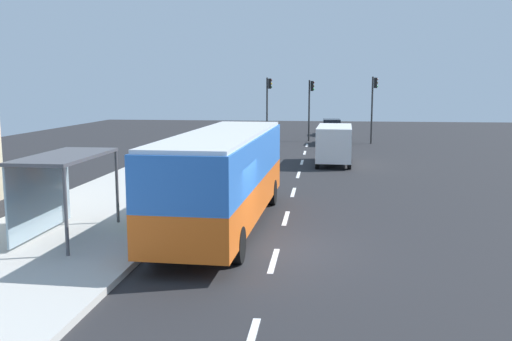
% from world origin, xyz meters
% --- Properties ---
extents(ground_plane, '(56.00, 92.00, 0.04)m').
position_xyz_m(ground_plane, '(0.00, 14.00, -0.02)').
color(ground_plane, '#262628').
extents(sidewalk_platform, '(6.20, 30.00, 0.18)m').
position_xyz_m(sidewalk_platform, '(-6.40, 2.00, 0.09)').
color(sidewalk_platform, beige).
rests_on(sidewalk_platform, ground).
extents(lane_stripe_seg_1, '(0.16, 2.20, 0.01)m').
position_xyz_m(lane_stripe_seg_1, '(0.25, -1.00, 0.01)').
color(lane_stripe_seg_1, silver).
rests_on(lane_stripe_seg_1, ground).
extents(lane_stripe_seg_2, '(0.16, 2.20, 0.01)m').
position_xyz_m(lane_stripe_seg_2, '(0.25, 4.00, 0.01)').
color(lane_stripe_seg_2, silver).
rests_on(lane_stripe_seg_2, ground).
extents(lane_stripe_seg_3, '(0.16, 2.20, 0.01)m').
position_xyz_m(lane_stripe_seg_3, '(0.25, 9.00, 0.01)').
color(lane_stripe_seg_3, silver).
rests_on(lane_stripe_seg_3, ground).
extents(lane_stripe_seg_4, '(0.16, 2.20, 0.01)m').
position_xyz_m(lane_stripe_seg_4, '(0.25, 14.00, 0.01)').
color(lane_stripe_seg_4, silver).
rests_on(lane_stripe_seg_4, ground).
extents(lane_stripe_seg_5, '(0.16, 2.20, 0.01)m').
position_xyz_m(lane_stripe_seg_5, '(0.25, 19.00, 0.01)').
color(lane_stripe_seg_5, silver).
rests_on(lane_stripe_seg_5, ground).
extents(lane_stripe_seg_6, '(0.16, 2.20, 0.01)m').
position_xyz_m(lane_stripe_seg_6, '(0.25, 24.00, 0.01)').
color(lane_stripe_seg_6, silver).
rests_on(lane_stripe_seg_6, ground).
extents(lane_stripe_seg_7, '(0.16, 2.20, 0.01)m').
position_xyz_m(lane_stripe_seg_7, '(0.25, 29.00, 0.01)').
color(lane_stripe_seg_7, silver).
rests_on(lane_stripe_seg_7, ground).
extents(bus, '(2.83, 11.08, 3.21)m').
position_xyz_m(bus, '(-1.71, 2.45, 1.84)').
color(bus, orange).
rests_on(bus, ground).
extents(white_van, '(2.20, 5.27, 2.30)m').
position_xyz_m(white_van, '(2.20, 18.42, 1.34)').
color(white_van, white).
rests_on(white_van, ground).
extents(sedan_near, '(2.02, 4.49, 1.52)m').
position_xyz_m(sedan_near, '(2.30, 30.29, 0.79)').
color(sedan_near, black).
rests_on(sedan_near, ground).
extents(sedan_far, '(1.92, 4.44, 1.52)m').
position_xyz_m(sedan_far, '(2.30, 38.77, 0.79)').
color(sedan_far, '#B7B7BC').
rests_on(sedan_far, ground).
extents(recycling_bin_green, '(0.52, 0.52, 0.95)m').
position_xyz_m(recycling_bin_green, '(-4.20, 1.39, 0.66)').
color(recycling_bin_green, green).
rests_on(recycling_bin_green, sidewalk_platform).
extents(recycling_bin_orange, '(0.52, 0.52, 0.95)m').
position_xyz_m(recycling_bin_orange, '(-4.20, 2.09, 0.66)').
color(recycling_bin_orange, orange).
rests_on(recycling_bin_orange, sidewalk_platform).
extents(traffic_light_near_side, '(0.49, 0.28, 5.41)m').
position_xyz_m(traffic_light_near_side, '(5.50, 30.97, 3.57)').
color(traffic_light_near_side, '#2D2D2D').
rests_on(traffic_light_near_side, ground).
extents(traffic_light_far_side, '(0.49, 0.28, 5.35)m').
position_xyz_m(traffic_light_far_side, '(-3.10, 31.77, 3.54)').
color(traffic_light_far_side, '#2D2D2D').
rests_on(traffic_light_far_side, ground).
extents(traffic_light_median, '(0.49, 0.28, 5.15)m').
position_xyz_m(traffic_light_median, '(0.40, 32.57, 3.42)').
color(traffic_light_median, '#2D2D2D').
rests_on(traffic_light_median, ground).
extents(bus_shelter, '(1.80, 4.00, 2.50)m').
position_xyz_m(bus_shelter, '(-6.41, 0.14, 2.10)').
color(bus_shelter, '#4C4C51').
rests_on(bus_shelter, sidewalk_platform).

